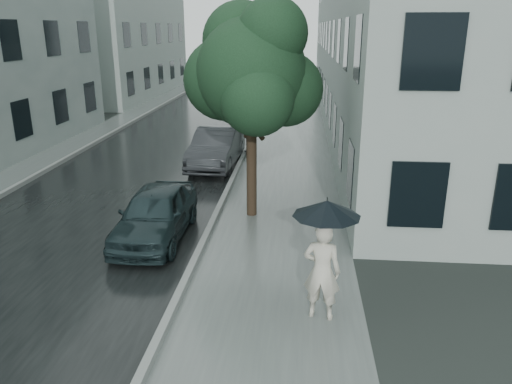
# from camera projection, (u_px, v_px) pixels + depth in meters

# --- Properties ---
(ground) EXTENTS (120.00, 120.00, 0.00)m
(ground) POSITION_uv_depth(u_px,v_px,m) (261.00, 287.00, 10.24)
(ground) COLOR black
(ground) RESTS_ON ground
(sidewalk) EXTENTS (3.50, 60.00, 0.01)m
(sidewalk) POSITION_uv_depth(u_px,v_px,m) (289.00, 150.00, 21.56)
(sidewalk) COLOR slate
(sidewalk) RESTS_ON ground
(kerb_near) EXTENTS (0.15, 60.00, 0.15)m
(kerb_near) POSITION_uv_depth(u_px,v_px,m) (247.00, 148.00, 21.69)
(kerb_near) COLOR slate
(kerb_near) RESTS_ON ground
(asphalt_road) EXTENTS (6.85, 60.00, 0.00)m
(asphalt_road) POSITION_uv_depth(u_px,v_px,m) (168.00, 148.00, 22.02)
(asphalt_road) COLOR black
(asphalt_road) RESTS_ON ground
(kerb_far) EXTENTS (0.15, 60.00, 0.15)m
(kerb_far) POSITION_uv_depth(u_px,v_px,m) (92.00, 145.00, 22.29)
(kerb_far) COLOR slate
(kerb_far) RESTS_ON ground
(sidewalk_far) EXTENTS (1.70, 60.00, 0.01)m
(sidewalk_far) POSITION_uv_depth(u_px,v_px,m) (72.00, 146.00, 22.39)
(sidewalk_far) COLOR #4C5451
(sidewalk_far) RESTS_ON ground
(building_near) EXTENTS (7.02, 36.00, 9.00)m
(building_near) POSITION_uv_depth(u_px,v_px,m) (392.00, 38.00, 26.79)
(building_near) COLOR gray
(building_near) RESTS_ON ground
(building_far_b) EXTENTS (7.02, 18.00, 8.00)m
(building_far_b) POSITION_uv_depth(u_px,v_px,m) (115.00, 41.00, 38.51)
(building_far_b) COLOR gray
(building_far_b) RESTS_ON ground
(pedestrian) EXTENTS (0.75, 0.57, 1.85)m
(pedestrian) POSITION_uv_depth(u_px,v_px,m) (322.00, 271.00, 8.90)
(pedestrian) COLOR beige
(pedestrian) RESTS_ON sidewalk
(umbrella) EXTENTS (1.57, 1.57, 1.40)m
(umbrella) POSITION_uv_depth(u_px,v_px,m) (327.00, 208.00, 8.49)
(umbrella) COLOR black
(umbrella) RESTS_ON ground
(street_tree) EXTENTS (3.78, 3.44, 5.83)m
(street_tree) POSITION_uv_depth(u_px,v_px,m) (252.00, 71.00, 13.06)
(street_tree) COLOR #332619
(street_tree) RESTS_ON ground
(lamp_post) EXTENTS (0.83, 0.45, 5.10)m
(lamp_post) POSITION_uv_depth(u_px,v_px,m) (243.00, 84.00, 19.86)
(lamp_post) COLOR black
(lamp_post) RESTS_ON ground
(car_near) EXTENTS (1.56, 3.85, 1.31)m
(car_near) POSITION_uv_depth(u_px,v_px,m) (156.00, 213.00, 12.42)
(car_near) COLOR #182629
(car_near) RESTS_ON ground
(car_far) EXTENTS (1.70, 4.42, 1.44)m
(car_far) POSITION_uv_depth(u_px,v_px,m) (217.00, 147.00, 18.95)
(car_far) COLOR #27292C
(car_far) RESTS_ON ground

